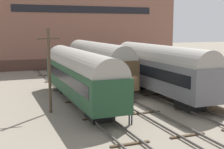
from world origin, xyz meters
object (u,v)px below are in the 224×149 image
object	(u,v)px
bench	(195,84)
person_worker	(131,111)
train_car_grey	(160,68)
train_car_green	(79,73)
train_car_brown	(97,62)
utility_pole	(49,69)

from	to	relation	value
bench	person_worker	xyz separation A→B (m)	(-9.23, -4.82, -0.52)
train_car_grey	train_car_green	distance (m)	8.37
train_car_grey	train_car_brown	size ratio (longest dim) A/B	0.97
utility_pole	bench	bearing A→B (deg)	-2.75
train_car_grey	bench	bearing A→B (deg)	-45.07
person_worker	train_car_brown	bearing A→B (deg)	80.67
bench	train_car_grey	bearing A→B (deg)	134.93
train_car_brown	utility_pole	bearing A→B (deg)	-127.68
train_car_grey	person_worker	xyz separation A→B (m)	(-6.65, -7.41, -1.98)
train_car_grey	train_car_brown	bearing A→B (deg)	118.63
train_car_green	person_worker	xyz separation A→B (m)	(1.70, -7.87, -1.79)
train_car_green	person_worker	size ratio (longest dim) A/B	9.86
bench	person_worker	bearing A→B (deg)	-152.40
train_car_grey	utility_pole	distance (m)	11.73
utility_pole	person_worker	bearing A→B (deg)	-48.30
train_car_brown	train_car_grey	bearing A→B (deg)	-61.37
train_car_green	utility_pole	xyz separation A→B (m)	(-3.20, -2.36, 0.84)
bench	utility_pole	xyz separation A→B (m)	(-14.13, 0.68, 2.11)
train_car_grey	bench	distance (m)	3.93
train_car_brown	bench	xyz separation A→B (m)	(6.76, -10.23, -1.47)
train_car_green	train_car_brown	bearing A→B (deg)	59.86
person_worker	train_car_green	bearing A→B (deg)	102.20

